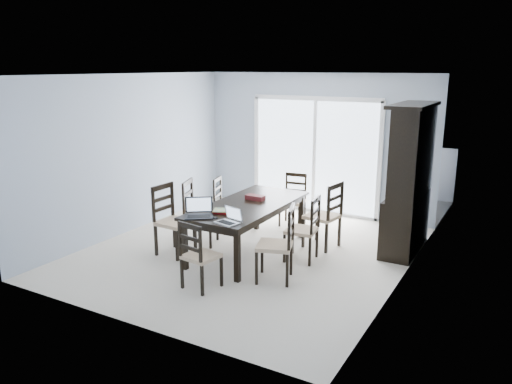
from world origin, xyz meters
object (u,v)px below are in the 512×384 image
at_px(chair_left_near, 169,212).
at_px(game_box, 255,198).
at_px(laptop_dark, 199,213).
at_px(cell_phone, 214,218).
at_px(dining_table, 248,209).
at_px(chair_end_far, 294,193).
at_px(chair_left_mid, 195,205).
at_px(chair_end_near, 196,249).
at_px(china_hutch, 409,181).
at_px(chair_left_far, 223,197).
at_px(chair_right_near, 282,236).
at_px(laptop_silver, 227,220).
at_px(hot_tub, 306,178).
at_px(chair_right_mid, 308,222).
at_px(chair_right_far, 328,208).

distance_m(chair_left_near, game_box, 1.30).
distance_m(laptop_dark, cell_phone, 0.22).
distance_m(dining_table, cell_phone, 0.84).
bearing_deg(chair_end_far, dining_table, 82.63).
bearing_deg(chair_left_mid, chair_end_near, 18.36).
distance_m(china_hutch, cell_phone, 2.95).
relative_size(chair_left_far, chair_right_near, 0.87).
xyz_separation_m(chair_left_near, laptop_silver, (1.23, -0.36, 0.17)).
relative_size(china_hutch, chair_left_mid, 1.89).
bearing_deg(chair_end_far, chair_right_near, 104.11).
xyz_separation_m(chair_end_far, laptop_dark, (-0.22, -2.52, 0.27)).
height_order(chair_end_far, cell_phone, chair_end_far).
height_order(chair_left_near, cell_phone, chair_left_near).
distance_m(chair_left_mid, laptop_silver, 1.47).
bearing_deg(laptop_silver, chair_end_far, 109.74).
xyz_separation_m(dining_table, hot_tub, (-0.56, 3.37, -0.25)).
distance_m(chair_right_mid, chair_end_near, 1.75).
distance_m(chair_right_far, laptop_silver, 1.85).
bearing_deg(laptop_dark, cell_phone, -12.32).
xyz_separation_m(laptop_dark, cell_phone, (0.19, 0.08, -0.06)).
relative_size(chair_end_far, game_box, 3.65).
relative_size(dining_table, chair_left_mid, 1.89).
height_order(chair_right_near, laptop_dark, chair_right_near).
xyz_separation_m(chair_right_near, hot_tub, (-1.46, 4.04, -0.19)).
distance_m(chair_right_near, laptop_dark, 1.17).
xyz_separation_m(chair_end_near, hot_tub, (-0.67, 4.82, -0.12)).
xyz_separation_m(chair_left_far, hot_tub, (0.40, 2.57, -0.11)).
distance_m(chair_left_far, chair_right_far, 1.93).
bearing_deg(chair_left_far, cell_phone, 14.58).
bearing_deg(chair_end_far, chair_end_near, 84.59).
bearing_deg(chair_end_near, chair_left_near, 150.83).
bearing_deg(chair_left_mid, cell_phone, 30.86).
relative_size(dining_table, laptop_dark, 4.85).
bearing_deg(dining_table, laptop_dark, -103.83).
distance_m(dining_table, chair_right_near, 1.13).
xyz_separation_m(chair_right_near, cell_phone, (-0.93, -0.16, 0.14)).
bearing_deg(chair_right_mid, cell_phone, 127.60).
bearing_deg(chair_right_mid, china_hutch, -51.31).
xyz_separation_m(cell_phone, hot_tub, (-0.53, 4.20, -0.33)).
xyz_separation_m(dining_table, chair_end_near, (0.11, -1.45, -0.13)).
xyz_separation_m(chair_left_mid, cell_phone, (0.88, -0.77, 0.14)).
relative_size(chair_right_mid, chair_right_far, 0.92).
height_order(dining_table, game_box, game_box).
height_order(chair_end_far, game_box, chair_end_far).
distance_m(chair_left_mid, chair_end_far, 1.91).
bearing_deg(hot_tub, laptop_silver, -79.46).
bearing_deg(chair_right_mid, chair_right_near, 171.65).
xyz_separation_m(chair_right_mid, laptop_dark, (-1.14, -1.02, 0.23)).
relative_size(chair_right_near, laptop_dark, 2.55).
relative_size(chair_right_mid, cell_phone, 11.04).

